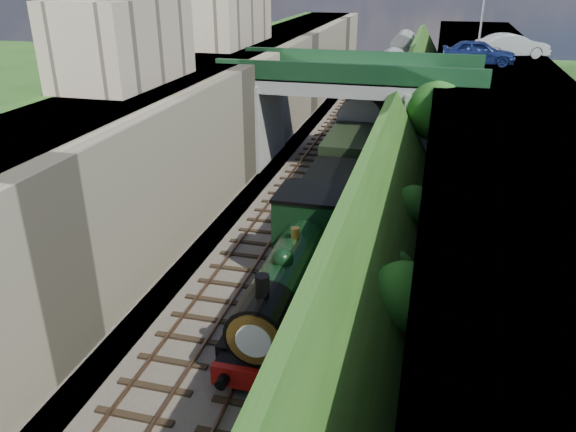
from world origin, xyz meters
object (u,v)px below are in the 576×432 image
object	(u,v)px
road_bridge	(358,108)
locomotive	(294,274)
tree	(438,112)
lamppost	(484,10)
car_silver	(512,46)
tender	(330,206)
car_blue	(478,52)

from	to	relation	value
road_bridge	locomotive	size ratio (longest dim) A/B	1.56
road_bridge	tree	size ratio (longest dim) A/B	2.42
road_bridge	lamppost	size ratio (longest dim) A/B	2.67
locomotive	car_silver	bearing A→B (deg)	70.95
lamppost	car_silver	xyz separation A→B (m)	(2.42, 1.18, -2.47)
tree	tender	xyz separation A→B (m)	(-4.71, -8.34, -3.03)
lamppost	car_blue	xyz separation A→B (m)	(-0.17, -2.99, -2.49)
tree	locomotive	size ratio (longest dim) A/B	0.65
car_blue	car_silver	world-z (taller)	car_silver
car_silver	tender	size ratio (longest dim) A/B	0.85
tree	car_blue	bearing A→B (deg)	73.85
car_blue	tender	bearing A→B (deg)	157.40
car_blue	tender	xyz separation A→B (m)	(-6.99, -16.20, -5.46)
locomotive	tender	distance (m)	7.37
tree	car_blue	distance (m)	8.54
lamppost	tree	bearing A→B (deg)	-102.69
lamppost	tender	bearing A→B (deg)	-110.45
locomotive	road_bridge	bearing A→B (deg)	90.81
tree	road_bridge	bearing A→B (deg)	154.58
road_bridge	car_blue	size ratio (longest dim) A/B	3.30
lamppost	car_blue	distance (m)	3.90
lamppost	locomotive	size ratio (longest dim) A/B	0.59
road_bridge	car_silver	size ratio (longest dim) A/B	3.13
car_blue	locomotive	distance (m)	25.12
tree	car_blue	xyz separation A→B (m)	(2.28, 7.86, 2.43)
lamppost	car_silver	distance (m)	3.66
road_bridge	car_silver	world-z (taller)	car_silver
tree	locomotive	xyz separation A→B (m)	(-4.71, -15.70, -2.75)
tree	tender	world-z (taller)	tree
tree	car_blue	size ratio (longest dim) A/B	1.36
tree	car_silver	bearing A→B (deg)	67.98
car_silver	locomotive	xyz separation A→B (m)	(-9.58, -27.74, -5.20)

